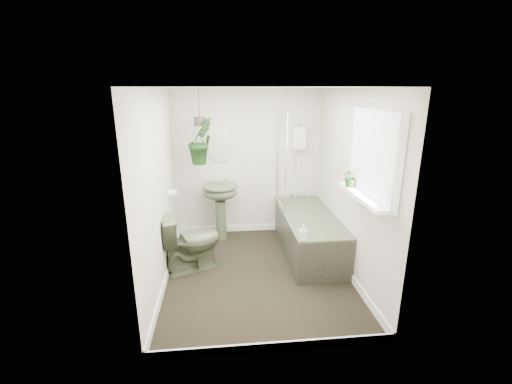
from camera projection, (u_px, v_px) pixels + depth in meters
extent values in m
cube|color=black|center=(257.00, 273.00, 4.43)|extent=(2.30, 2.80, 0.02)
cube|color=white|center=(257.00, 86.00, 3.76)|extent=(2.30, 2.80, 0.02)
cube|color=silver|center=(248.00, 163.00, 5.44)|extent=(2.30, 0.02, 2.30)
cube|color=silver|center=(276.00, 236.00, 2.75)|extent=(2.30, 0.02, 2.30)
cube|color=silver|center=(158.00, 190.00, 3.98)|extent=(0.02, 2.80, 2.30)
cube|color=silver|center=(351.00, 185.00, 4.21)|extent=(0.02, 2.80, 2.30)
cube|color=white|center=(257.00, 269.00, 4.41)|extent=(2.30, 2.80, 0.10)
cube|color=white|center=(299.00, 138.00, 5.33)|extent=(0.20, 0.10, 0.35)
ellipsoid|color=#BAB3A1|center=(219.00, 142.00, 5.25)|extent=(0.46, 0.03, 0.62)
cylinder|color=black|center=(193.00, 149.00, 5.23)|extent=(0.04, 0.04, 0.22)
cylinder|color=white|center=(173.00, 193.00, 4.72)|extent=(0.11, 0.11, 0.11)
cube|color=white|center=(374.00, 156.00, 3.39)|extent=(0.08, 1.00, 0.90)
cube|color=white|center=(363.00, 196.00, 3.51)|extent=(0.18, 1.00, 0.04)
cube|color=white|center=(370.00, 156.00, 3.39)|extent=(0.01, 0.86, 0.76)
imported|color=#455035|center=(190.00, 241.00, 4.42)|extent=(0.89, 0.72, 0.79)
imported|color=black|center=(351.00, 177.00, 3.75)|extent=(0.20, 0.18, 0.22)
imported|color=black|center=(201.00, 141.00, 4.80)|extent=(0.46, 0.44, 0.66)
imported|color=#363031|center=(303.00, 232.00, 4.01)|extent=(0.08, 0.09, 0.19)
cylinder|color=#3A3429|center=(200.00, 122.00, 4.73)|extent=(0.16, 0.16, 0.12)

